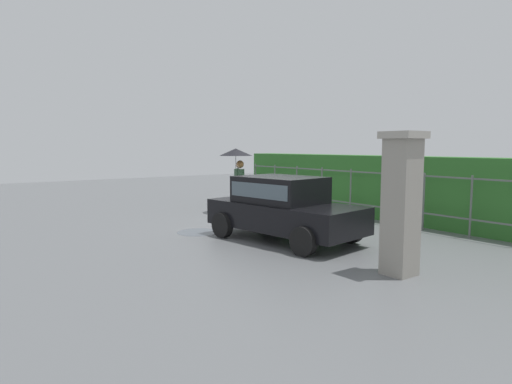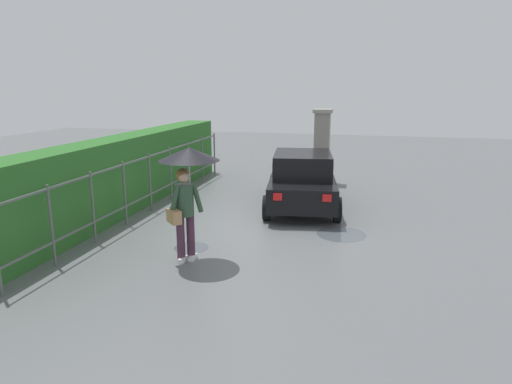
# 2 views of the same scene
# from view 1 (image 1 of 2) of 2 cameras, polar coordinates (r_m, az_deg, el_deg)

# --- Properties ---
(ground_plane) EXTENTS (40.00, 40.00, 0.00)m
(ground_plane) POSITION_cam_1_polar(r_m,az_deg,el_deg) (11.87, 1.40, -4.52)
(ground_plane) COLOR slate
(car) EXTENTS (3.91, 2.29, 1.48)m
(car) POSITION_cam_1_polar(r_m,az_deg,el_deg) (10.00, 3.58, -1.83)
(car) COLOR black
(car) RESTS_ON ground
(pedestrian) EXTENTS (1.08, 1.08, 2.12)m
(pedestrian) POSITION_cam_1_polar(r_m,az_deg,el_deg) (14.14, -2.55, 3.85)
(pedestrian) COLOR #47283D
(pedestrian) RESTS_ON ground
(gate_pillar) EXTENTS (0.60, 0.60, 2.42)m
(gate_pillar) POSITION_cam_1_polar(r_m,az_deg,el_deg) (7.60, 18.70, -1.30)
(gate_pillar) COLOR gray
(gate_pillar) RESTS_ON ground
(fence_section) EXTENTS (10.01, 0.05, 1.50)m
(fence_section) POSITION_cam_1_polar(r_m,az_deg,el_deg) (13.49, 12.43, 0.16)
(fence_section) COLOR #59605B
(fence_section) RESTS_ON ground
(hedge_row) EXTENTS (10.96, 0.90, 1.90)m
(hedge_row) POSITION_cam_1_polar(r_m,az_deg,el_deg) (14.04, 14.43, 0.84)
(hedge_row) COLOR #2D6B28
(hedge_row) RESTS_ON ground
(puddle_near) EXTENTS (1.07, 1.07, 0.00)m
(puddle_near) POSITION_cam_1_polar(r_m,az_deg,el_deg) (11.11, -7.70, -5.29)
(puddle_near) COLOR #4C545B
(puddle_near) RESTS_ON ground
(puddle_far) EXTENTS (0.69, 0.69, 0.00)m
(puddle_far) POSITION_cam_1_polar(r_m,az_deg,el_deg) (13.93, -0.35, -2.94)
(puddle_far) COLOR #4C545B
(puddle_far) RESTS_ON ground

